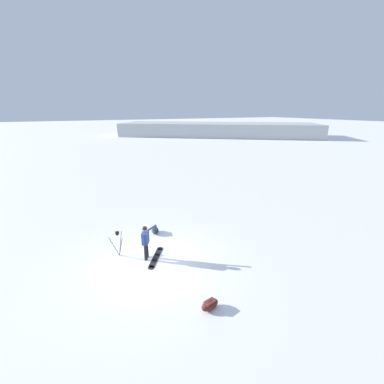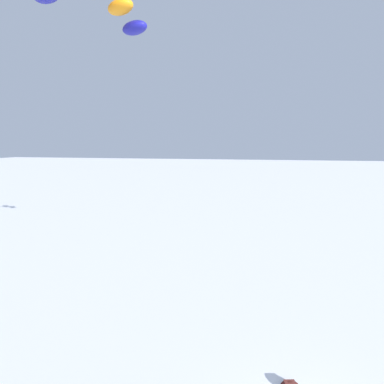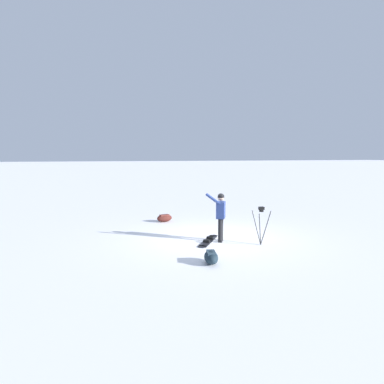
{
  "view_description": "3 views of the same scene",
  "coord_description": "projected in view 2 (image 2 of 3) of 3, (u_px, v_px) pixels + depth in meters",
  "views": [
    {
      "loc": [
        -9.04,
        2.5,
        6.38
      ],
      "look_at": [
        -0.49,
        -1.74,
        3.18
      ],
      "focal_mm": 23.26,
      "sensor_mm": 36.0,
      "label": 1
    },
    {
      "loc": [
        5.89,
        -2.87,
        8.88
      ],
      "look_at": [
        -1.85,
        -4.35,
        7.49
      ],
      "focal_mm": 25.85,
      "sensor_mm": 36.0,
      "label": 2
    },
    {
      "loc": [
        10.94,
        -4.11,
        2.82
      ],
      "look_at": [
        0.0,
        -0.79,
        1.61
      ],
      "focal_mm": 32.63,
      "sensor_mm": 36.0,
      "label": 3
    }
  ],
  "objects": [
    {
      "name": "traction_kite",
      "position": [
        96.0,
        2.0,
        9.53
      ],
      "size": [
        4.16,
        3.05,
        1.16
      ],
      "color": "navy"
    }
  ]
}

